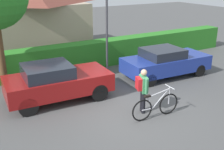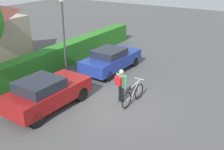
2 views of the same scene
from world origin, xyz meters
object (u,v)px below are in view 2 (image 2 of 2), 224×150
(parked_car_far, at_px, (111,59))
(person_rider, at_px, (121,83))
(parked_car_near, at_px, (46,92))
(street_lamp, at_px, (63,28))
(bicycle, at_px, (133,95))

(parked_car_far, height_order, person_rider, person_rider)
(parked_car_far, bearing_deg, parked_car_near, 179.98)
(parked_car_near, height_order, person_rider, person_rider)
(person_rider, height_order, street_lamp, street_lamp)
(parked_car_near, xyz_separation_m, person_rider, (2.21, -2.45, 0.19))
(bicycle, bearing_deg, person_rider, 108.19)
(parked_car_far, distance_m, bicycle, 4.20)
(parked_car_far, relative_size, street_lamp, 0.95)
(parked_car_near, bearing_deg, person_rider, -47.91)
(parked_car_near, distance_m, street_lamp, 3.91)
(street_lamp, bearing_deg, bicycle, -97.65)
(bicycle, xyz_separation_m, person_rider, (-0.18, 0.54, 0.54))
(person_rider, xyz_separation_m, street_lamp, (0.77, 3.89, 1.88))
(parked_car_far, xyz_separation_m, person_rider, (-3.11, -2.45, 0.25))
(bicycle, relative_size, street_lamp, 0.42)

